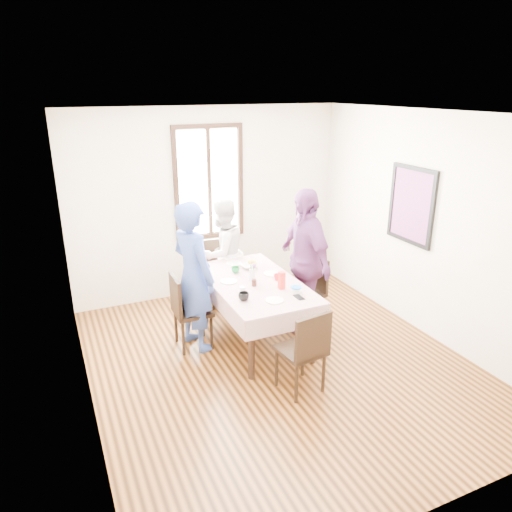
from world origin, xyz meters
name	(u,v)px	position (x,y,z in m)	size (l,w,h in m)	color
ground	(278,362)	(0.00, 0.00, 0.00)	(4.50, 4.50, 0.00)	black
back_wall	(209,203)	(0.00, 2.25, 1.35)	(4.00, 4.00, 0.00)	beige
right_wall	(428,227)	(2.00, 0.00, 1.35)	(4.50, 4.50, 0.00)	beige
window_frame	(209,183)	(0.00, 2.23, 1.65)	(1.02, 0.06, 1.62)	black
window_pane	(209,183)	(0.00, 2.24, 1.65)	(0.90, 0.02, 1.50)	white
art_poster	(412,205)	(1.98, 0.30, 1.55)	(0.04, 0.76, 0.96)	red
dining_table	(254,311)	(-0.03, 0.59, 0.38)	(0.87, 1.64, 0.75)	black
tablecloth	(254,282)	(-0.03, 0.59, 0.76)	(0.99, 1.76, 0.01)	#520813
chair_left	(193,311)	(-0.76, 0.75, 0.46)	(0.42, 0.42, 0.91)	black
chair_right	(305,293)	(0.70, 0.65, 0.46)	(0.42, 0.42, 0.91)	black
chair_far	(221,273)	(-0.03, 1.72, 0.46)	(0.42, 0.42, 0.91)	black
chair_near	(301,350)	(-0.03, -0.54, 0.46)	(0.42, 0.42, 0.91)	black
person_left	(193,277)	(-0.74, 0.75, 0.89)	(0.65, 0.42, 1.77)	#304795
person_far	(221,253)	(-0.03, 1.70, 0.77)	(0.75, 0.58, 1.53)	silver
person_right	(304,260)	(0.68, 0.65, 0.91)	(1.06, 0.44, 1.81)	#653165
mug_black	(244,297)	(-0.35, 0.16, 0.81)	(0.12, 0.12, 0.09)	black
mug_flag	(277,277)	(0.23, 0.52, 0.80)	(0.08, 0.08, 0.08)	red
mug_green	(236,270)	(-0.13, 0.95, 0.80)	(0.10, 0.10, 0.08)	#0C7226
serving_bowl	(249,266)	(0.09, 1.02, 0.79)	(0.21, 0.21, 0.05)	white
juice_carton	(282,280)	(0.17, 0.27, 0.86)	(0.07, 0.07, 0.20)	red
butter_tub	(296,290)	(0.27, 0.12, 0.79)	(0.11, 0.11, 0.05)	white
jam_jar	(254,283)	(-0.09, 0.47, 0.80)	(0.06, 0.06, 0.08)	black
drinking_glass	(243,291)	(-0.29, 0.31, 0.81)	(0.06, 0.06, 0.09)	silver
smartphone	(299,297)	(0.23, -0.02, 0.77)	(0.07, 0.15, 0.01)	black
flower_vase	(252,275)	(-0.04, 0.63, 0.83)	(0.07, 0.07, 0.14)	silver
plate_left	(229,281)	(-0.31, 0.72, 0.77)	(0.20, 0.20, 0.01)	white
plate_right	(272,274)	(0.26, 0.72, 0.77)	(0.20, 0.20, 0.01)	white
plate_far	(234,263)	(-0.03, 1.25, 0.77)	(0.20, 0.20, 0.01)	white
plate_near	(274,300)	(-0.05, 0.02, 0.77)	(0.20, 0.20, 0.01)	white
butter_lid	(296,287)	(0.27, 0.12, 0.82)	(0.12, 0.12, 0.01)	blue
flower_bunch	(252,265)	(-0.04, 0.63, 0.96)	(0.09, 0.09, 0.10)	yellow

